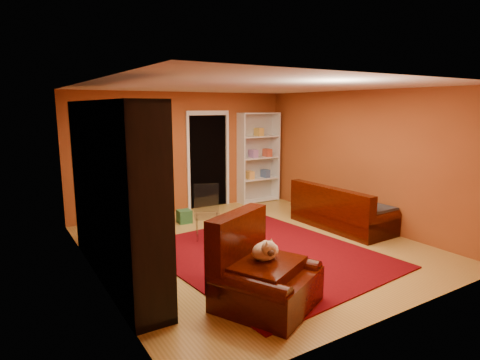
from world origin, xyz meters
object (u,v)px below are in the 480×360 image
dog (265,251)px  coffee_table (239,235)px  rug (266,255)px  gift_box_red (144,214)px  armchair (267,271)px  christmas_tree (142,183)px  media_unit (113,192)px  gift_box_teal (115,218)px  white_bookshelf (259,158)px  acrylic_chair (207,216)px  gift_box_green (184,216)px  sofa (342,206)px

dog → coffee_table: dog is taller
rug → dog: (-0.90, -1.24, 0.64)m
gift_box_red → armchair: armchair is taller
christmas_tree → rug: bearing=-68.4°
armchair → dog: 0.22m
christmas_tree → dog: size_ratio=4.32×
rug → media_unit: 2.52m
christmas_tree → dog: (0.15, -3.90, -0.19)m
rug → gift_box_red: bearing=106.9°
gift_box_teal → armchair: (0.64, -4.14, 0.28)m
rug → white_bookshelf: 3.81m
media_unit → acrylic_chair: 2.06m
media_unit → gift_box_green: bearing=46.1°
gift_box_green → armchair: armchair is taller
gift_box_green → gift_box_red: size_ratio=1.32×
christmas_tree → acrylic_chair: bearing=-66.8°
rug → dog: size_ratio=8.62×
media_unit → coffee_table: 2.23m
rug → acrylic_chair: (-0.42, 1.17, 0.42)m
gift_box_green → coffee_table: size_ratio=0.31×
christmas_tree → sofa: christmas_tree is taller
acrylic_chair → rug: bearing=-45.8°
gift_box_teal → rug: bearing=-61.1°
white_bookshelf → armchair: (-2.90, -4.39, -0.64)m
rug → gift_box_red: gift_box_red is taller
gift_box_teal → armchair: bearing=-81.2°
dog → media_unit: bearing=101.6°
sofa → media_unit: bearing=88.7°
sofa → acrylic_chair: acrylic_chair is taller
rug → armchair: 1.66m
gift_box_green → white_bookshelf: white_bookshelf is taller
christmas_tree → sofa: bearing=-35.0°
gift_box_teal → armchair: size_ratio=0.27×
acrylic_chair → armchair: bearing=-77.0°
coffee_table → acrylic_chair: 0.72m
media_unit → armchair: bearing=-53.8°
rug → coffee_table: size_ratio=4.07×
white_bookshelf → dog: (-2.88, -4.32, -0.43)m
armchair → acrylic_chair: armchair is taller
media_unit → gift_box_red: 3.11m
sofa → dog: bearing=117.6°
gift_box_teal → acrylic_chair: 2.04m
gift_box_green → gift_box_red: (-0.59, 0.72, -0.03)m
gift_box_green → white_bookshelf: bearing=18.0°
gift_box_green → sofa: bearing=-37.6°
media_unit → gift_box_teal: (0.62, 2.41, -1.03)m
armchair → sofa: 3.51m
acrylic_chair → gift_box_teal: bearing=149.3°
rug → sofa: sofa is taller
acrylic_chair → dog: bearing=-76.8°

